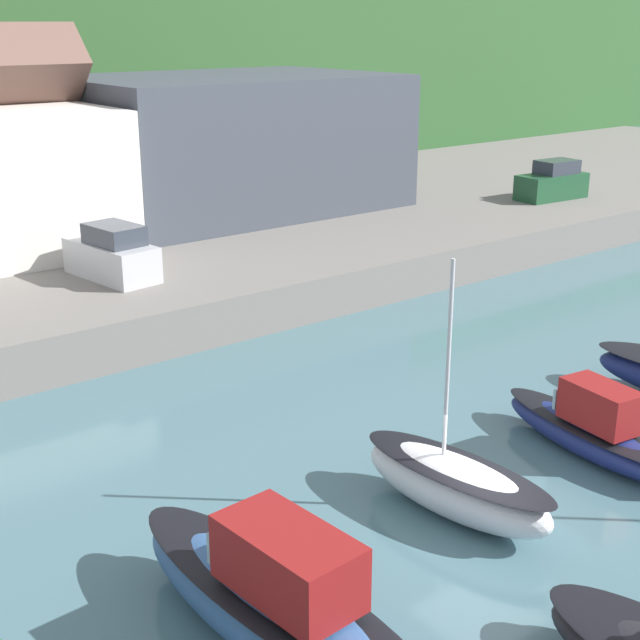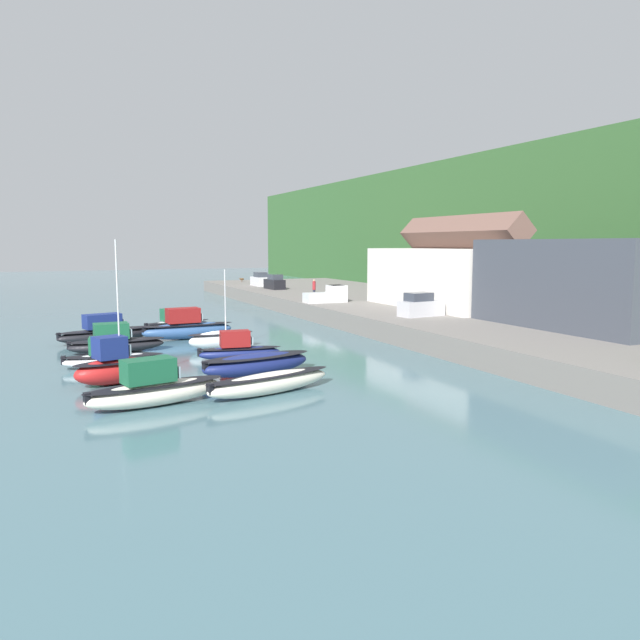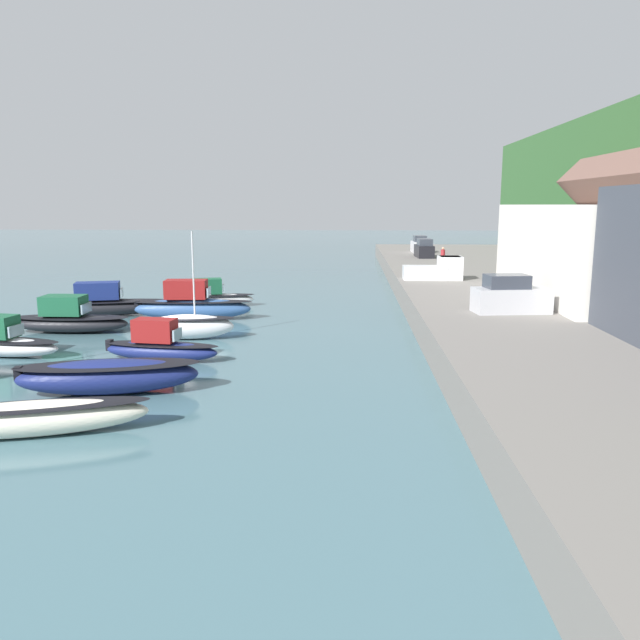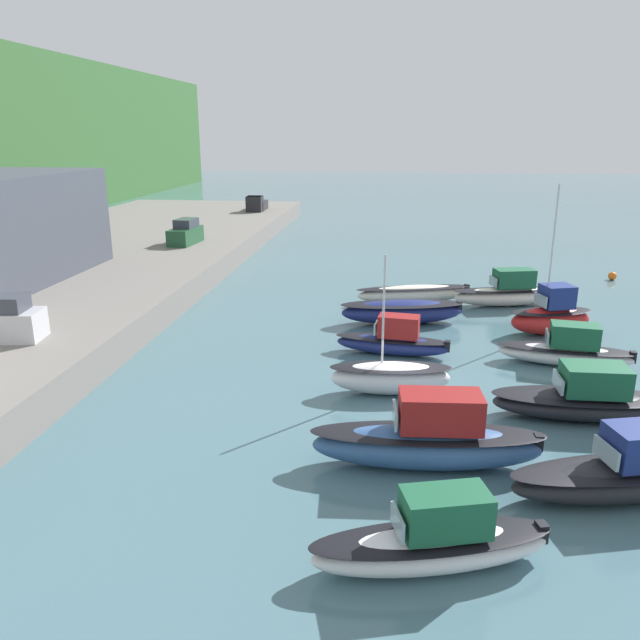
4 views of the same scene
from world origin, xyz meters
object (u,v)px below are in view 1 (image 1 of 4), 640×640
Objects in this scene: moored_boat_1 at (277,606)px; moored_boat_3 at (591,430)px; parked_car_0 at (552,183)px; moored_boat_2 at (455,485)px; parked_car_1 at (112,255)px.

moored_boat_1 is 11.48m from moored_boat_3.
moored_boat_2 is at bearing 128.53° from parked_car_0.
moored_boat_2 is at bearing -98.06° from parked_car_1.
parked_car_0 reaches higher than moored_boat_1.
moored_boat_1 is 1.91× the size of parked_car_0.
moored_boat_2 is 32.57m from parked_car_0.
moored_boat_2 is at bearing 8.67° from moored_boat_1.
moored_boat_3 is at bearing 2.40° from moored_boat_1.
moored_boat_2 reaches higher than moored_boat_3.
parked_car_1 is (-5.02, 18.66, 1.93)m from moored_boat_3.
moored_boat_1 is 1.33× the size of moored_boat_3.
moored_boat_2 is (6.24, 1.40, -0.23)m from moored_boat_1.
moored_boat_1 is at bearing -166.01° from moored_boat_3.
moored_boat_3 is (5.17, -0.13, -0.03)m from moored_boat_2.
parked_car_1 reaches higher than moored_boat_1.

